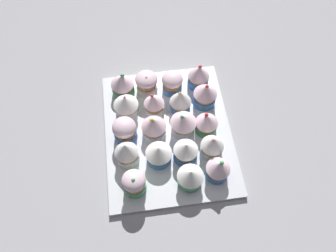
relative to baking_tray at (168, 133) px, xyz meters
The scene contains 21 objects.
ground_plane 2.10cm from the baking_tray, ahead, with size 180.00×180.00×3.00cm, color #9E9EA3.
baking_tray is the anchor object (origin of this frame).
cupcake_0 18.29cm from the baking_tray, 143.15° to the right, with size 6.34×6.34×7.43cm.
cupcake_1 13.36cm from the baking_tray, 126.60° to the right, with size 6.63×6.63×7.01cm.
cupcake_2 11.81cm from the baking_tray, 92.55° to the right, with size 6.05×6.05×7.03cm.
cupcake_3 13.60cm from the baking_tray, 59.76° to the right, with size 5.87×5.87×7.94cm.
cupcake_4 17.83cm from the baking_tray, 34.82° to the right, with size 5.58×5.58×7.13cm.
cupcake_5 15.09cm from the baking_tray, 163.97° to the right, with size 6.08×6.08×6.95cm.
cupcake_6 8.42cm from the baking_tray, 158.20° to the right, with size 5.44×5.44×6.96cm.
cupcake_7 5.65cm from the baking_tray, 88.60° to the right, with size 6.38×6.38×7.56cm.
cupcake_8 9.05cm from the baking_tray, 23.93° to the right, with size 6.59×6.59×6.36cm.
cupcake_9 14.11cm from the baking_tray, 167.23° to the left, with size 5.78×5.78×6.59cm.
cupcake_10 9.10cm from the baking_tray, 147.56° to the left, with size 5.83×5.83×7.62cm.
cupcake_11 5.83cm from the baking_tray, 84.39° to the left, with size 6.80×6.80×7.25cm.
cupcake_12 9.37cm from the baking_tray, 23.19° to the left, with size 6.10×6.10×6.87cm.
cupcake_13 15.32cm from the baking_tray, 13.03° to the left, with size 6.42×6.42×6.47cm.
cupcake_14 18.25cm from the baking_tray, 143.46° to the left, with size 5.93×5.93×7.77cm.
cupcake_15 14.26cm from the baking_tray, 124.69° to the left, with size 6.34×6.34×7.84cm.
cupcake_16 10.72cm from the baking_tray, 86.05° to the left, with size 5.91×5.91×6.90cm.
cupcake_17 13.12cm from the baking_tray, 54.12° to the left, with size 5.81×5.81×7.59cm.
cupcake_18 17.42cm from the baking_tray, 36.89° to the left, with size 5.85×5.85×7.34cm.
Camera 1 is at (40.63, -5.60, 77.59)cm, focal length 35.05 mm.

